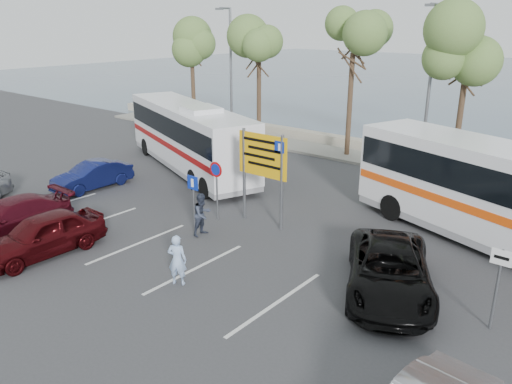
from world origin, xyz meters
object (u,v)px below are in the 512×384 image
Objects in this scene: car_blue at (92,175)px; car_maroon at (8,218)px; street_lamp_right at (429,82)px; coach_bus_left at (189,139)px; street_lamp_left at (230,67)px; car_red at (42,235)px; pedestrian_far at (202,214)px; suv_black at (389,271)px; pedestrian_near at (177,260)px; direction_sign at (263,163)px.

car_maroon is at bearing -63.41° from car_blue.
street_lamp_right reaches higher than coach_bus_left.
coach_bus_left is 10.12m from car_maroon.
street_lamp_left is 18.84m from car_red.
pedestrian_far is (2.93, 4.50, 0.09)m from car_red.
pedestrian_near is (-5.00, -3.50, 0.09)m from suv_black.
street_lamp_left is 8.38m from coach_bus_left.
street_lamp_left is 1.61× the size of suv_black.
street_lamp_left reaches higher than direction_sign.
street_lamp_left is 5.12× the size of pedestrian_near.
car_blue is at bearing 116.49° from car_maroon.
car_maroon is (2.40, -5.00, 0.04)m from car_blue.
pedestrian_near is 3.61m from pedestrian_far.
coach_bus_left is 14.43m from suv_black.
street_lamp_left is at bearing 116.50° from coach_bus_left.
direction_sign is 6.47m from suv_black.
coach_bus_left reaches higher than car_red.
car_maroon is (-8.33, -17.02, -3.94)m from street_lamp_right.
pedestrian_far is at bearing 58.21° from car_red.
street_lamp_left is at bearing -80.03° from pedestrian_near.
car_maroon is at bearing -74.67° from street_lamp_left.
suv_black is at bearing -20.32° from coach_bus_left.
pedestrian_far reaches higher than car_blue.
direction_sign is at bearing 136.66° from suv_black.
street_lamp_left reaches higher than pedestrian_near.
car_blue is 2.39× the size of pedestrian_near.
coach_bus_left reaches higher than car_blue.
street_lamp_left is at bearing 117.21° from suv_black.
suv_black is at bearing -71.59° from street_lamp_right.
coach_bus_left is 3.07× the size of car_blue.
street_lamp_left is at bearing 106.18° from car_maroon.
street_lamp_left reaches higher than suv_black.
direction_sign is 9.09m from car_blue.
street_lamp_right is 1.61× the size of suv_black.
car_blue is 14.73m from suv_black.
suv_black is (6.00, -1.70, -1.74)m from direction_sign.
car_blue is 5.55m from car_maroon.
street_lamp_left is 19.99m from pedestrian_near.
car_blue is 10.35m from pedestrian_near.
direction_sign is 2.28× the size of pedestrian_far.
car_blue is 2.36× the size of pedestrian_far.
car_red is (-5.93, -17.02, -3.90)m from street_lamp_right.
street_lamp_right reaches higher than direction_sign.
direction_sign is at bearing -100.94° from street_lamp_right.
street_lamp_right is 2.14× the size of car_blue.
street_lamp_left reaches higher than car_blue.
suv_black is (17.00, -12.02, -3.91)m from street_lamp_left.
pedestrian_near is at bearing -79.15° from direction_sign.
car_blue is (2.27, -12.02, -3.98)m from street_lamp_left.
direction_sign reaches higher than suv_black.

